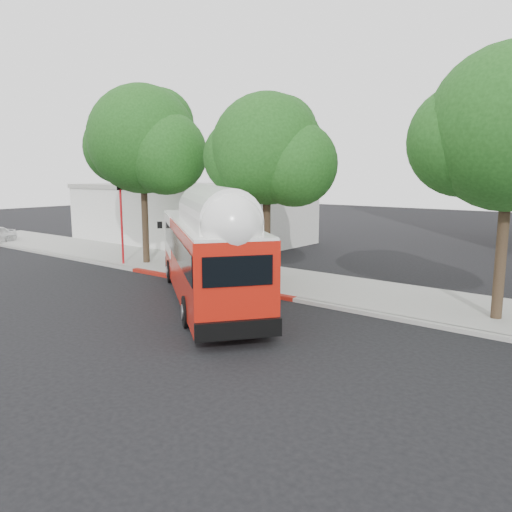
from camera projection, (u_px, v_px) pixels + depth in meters
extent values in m
plane|color=black|center=(189.00, 314.00, 18.09)|extent=(120.00, 120.00, 0.00)
cube|color=gray|center=(290.00, 282.00, 23.12)|extent=(60.00, 5.00, 0.15)
cube|color=gray|center=(256.00, 292.00, 21.11)|extent=(60.00, 0.30, 0.15)
cube|color=maroon|center=(204.00, 282.00, 22.93)|extent=(10.00, 0.32, 0.16)
cylinder|color=#2D2116|center=(145.00, 210.00, 27.34)|extent=(0.36, 0.36, 6.08)
sphere|color=#174112|center=(142.00, 139.00, 26.72)|extent=(5.80, 5.80, 5.80)
sphere|color=#174112|center=(165.00, 153.00, 26.03)|extent=(4.35, 4.35, 4.35)
cylinder|color=#2D2116|center=(267.00, 224.00, 22.91)|extent=(0.36, 0.36, 5.44)
sphere|color=#174112|center=(267.00, 149.00, 22.35)|extent=(5.00, 5.00, 5.00)
sphere|color=#174112|center=(295.00, 164.00, 21.78)|extent=(3.75, 3.75, 3.75)
cylinder|color=#2D2116|center=(502.00, 239.00, 16.64)|extent=(0.36, 0.36, 5.76)
sphere|color=#174112|center=(511.00, 128.00, 16.05)|extent=(5.40, 5.40, 5.40)
cube|color=silver|center=(192.00, 215.00, 37.16)|extent=(16.00, 10.00, 4.00)
cube|color=gray|center=(191.00, 186.00, 36.81)|extent=(16.20, 10.20, 0.30)
cube|color=#B4180C|center=(207.00, 258.00, 19.68)|extent=(10.72, 9.11, 2.81)
cube|color=black|center=(209.00, 245.00, 19.12)|extent=(9.84, 8.44, 0.92)
cube|color=white|center=(207.00, 221.00, 19.44)|extent=(10.68, 9.05, 0.10)
cube|color=white|center=(215.00, 219.00, 17.55)|extent=(6.08, 5.33, 0.53)
cube|color=black|center=(190.00, 262.00, 25.95)|extent=(1.68, 1.85, 0.06)
imported|color=#22329E|center=(189.00, 253.00, 25.88)|extent=(1.48, 1.67, 0.87)
cylinder|color=red|center=(122.00, 228.00, 27.09)|extent=(0.13, 0.13, 4.18)
cube|color=black|center=(120.00, 188.00, 26.73)|extent=(0.05, 0.42, 0.26)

